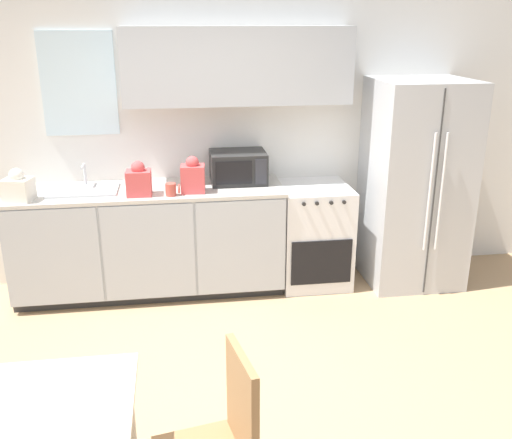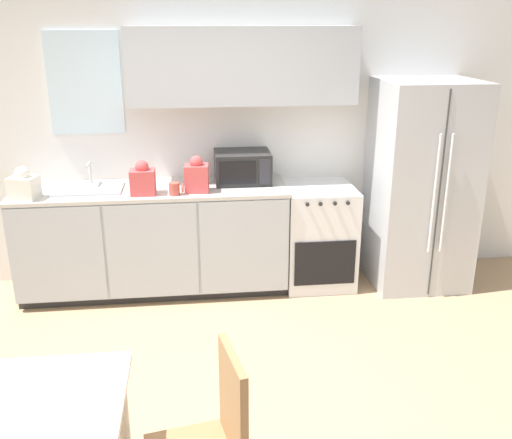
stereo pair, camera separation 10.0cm
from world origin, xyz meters
TOP-DOWN VIEW (x-y plane):
  - ground_plane at (0.00, 0.00)m, footprint 12.00×12.00m
  - wall_back at (0.07, 2.05)m, footprint 12.00×0.38m
  - kitchen_counter at (-0.32, 1.73)m, footprint 2.28×0.67m
  - oven_range at (1.12, 1.73)m, footprint 0.61×0.66m
  - refrigerator at (2.01, 1.67)m, footprint 0.81×0.80m
  - kitchen_sink at (-0.84, 1.73)m, footprint 0.56×0.38m
  - microwave at (0.46, 1.83)m, footprint 0.47×0.39m
  - coffee_mug at (-0.12, 1.50)m, footprint 0.12×0.09m
  - grocery_bag_0 at (-0.37, 1.55)m, footprint 0.20×0.17m
  - grocery_bag_1 at (0.06, 1.58)m, footprint 0.20×0.18m
  - grocery_bag_2 at (-1.29, 1.54)m, footprint 0.24×0.22m
  - dining_chair_side at (0.08, -0.87)m, footprint 0.47×0.47m

SIDE VIEW (x-z plane):
  - ground_plane at x=0.00m, z-range 0.00..0.00m
  - oven_range at x=1.12m, z-range 0.00..0.90m
  - kitchen_counter at x=-0.32m, z-range 0.00..0.94m
  - dining_chair_side at x=0.08m, z-range 0.07..1.00m
  - refrigerator at x=2.01m, z-range 0.00..1.80m
  - kitchen_sink at x=-0.84m, z-range 0.85..1.05m
  - coffee_mug at x=-0.12m, z-range 0.94..1.04m
  - grocery_bag_2 at x=-1.29m, z-range 0.92..1.18m
  - grocery_bag_0 at x=-0.37m, z-range 0.92..1.20m
  - grocery_bag_1 at x=0.06m, z-range 0.92..1.22m
  - microwave at x=0.46m, z-range 0.94..1.20m
  - wall_back at x=0.07m, z-range 0.09..2.79m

